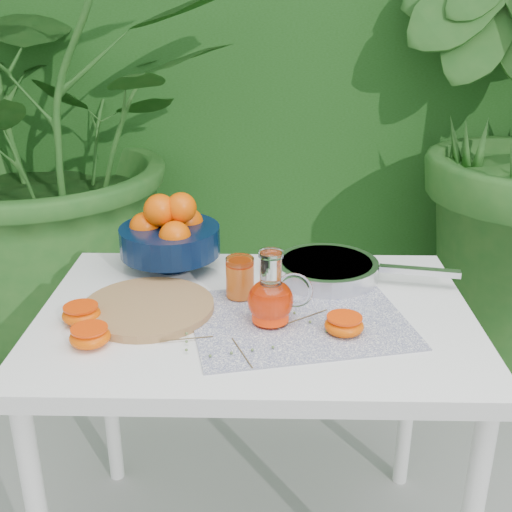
{
  "coord_description": "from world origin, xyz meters",
  "views": [
    {
      "loc": [
        0.04,
        -1.33,
        1.43
      ],
      "look_at": [
        0.01,
        0.01,
        0.88
      ],
      "focal_mm": 45.0,
      "sensor_mm": 36.0,
      "label": 1
    }
  ],
  "objects_px": {
    "white_table": "(256,342)",
    "juice_pitcher": "(271,298)",
    "cutting_board": "(148,308)",
    "saute_pan": "(328,269)",
    "fruit_bowl": "(169,234)"
  },
  "relations": [
    {
      "from": "white_table",
      "to": "cutting_board",
      "type": "bearing_deg",
      "value": -178.48
    },
    {
      "from": "white_table",
      "to": "juice_pitcher",
      "type": "distance_m",
      "value": 0.16
    },
    {
      "from": "cutting_board",
      "to": "saute_pan",
      "type": "relative_size",
      "value": 0.63
    },
    {
      "from": "white_table",
      "to": "cutting_board",
      "type": "relative_size",
      "value": 3.3
    },
    {
      "from": "cutting_board",
      "to": "juice_pitcher",
      "type": "xyz_separation_m",
      "value": [
        0.28,
        -0.05,
        0.05
      ]
    },
    {
      "from": "cutting_board",
      "to": "saute_pan",
      "type": "xyz_separation_m",
      "value": [
        0.43,
        0.19,
        0.02
      ]
    },
    {
      "from": "white_table",
      "to": "saute_pan",
      "type": "relative_size",
      "value": 2.08
    },
    {
      "from": "cutting_board",
      "to": "fruit_bowl",
      "type": "relative_size",
      "value": 0.89
    },
    {
      "from": "cutting_board",
      "to": "juice_pitcher",
      "type": "distance_m",
      "value": 0.29
    },
    {
      "from": "saute_pan",
      "to": "juice_pitcher",
      "type": "bearing_deg",
      "value": -120.85
    },
    {
      "from": "juice_pitcher",
      "to": "fruit_bowl",
      "type": "bearing_deg",
      "value": 130.71
    },
    {
      "from": "white_table",
      "to": "juice_pitcher",
      "type": "bearing_deg",
      "value": -58.9
    },
    {
      "from": "juice_pitcher",
      "to": "saute_pan",
      "type": "height_order",
      "value": "juice_pitcher"
    },
    {
      "from": "white_table",
      "to": "fruit_bowl",
      "type": "bearing_deg",
      "value": 132.63
    },
    {
      "from": "white_table",
      "to": "fruit_bowl",
      "type": "xyz_separation_m",
      "value": [
        -0.23,
        0.25,
        0.18
      ]
    }
  ]
}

